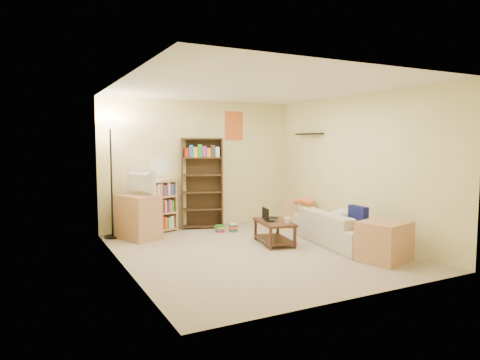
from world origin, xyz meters
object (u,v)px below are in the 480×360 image
object	(u,v)px
tall_bookshelf	(202,181)
floor_lamp	(111,144)
sofa	(339,228)
television	(137,182)
tv_stand	(138,217)
tabby_cat	(305,202)
short_bookshelf	(156,207)
desk_fan	(159,168)
side_table	(298,214)
laptop	(272,219)
mug	(288,221)
coffee_table	(274,230)
end_cabinet	(384,241)

from	to	relation	value
tall_bookshelf	floor_lamp	xyz separation A→B (m)	(-1.74, -0.08, 0.71)
sofa	television	world-z (taller)	television
tall_bookshelf	tv_stand	bearing A→B (deg)	-146.44
tabby_cat	tall_bookshelf	xyz separation A→B (m)	(-1.35, 1.53, 0.30)
short_bookshelf	sofa	bearing A→B (deg)	-58.79
tv_stand	desk_fan	size ratio (longest dim) A/B	1.70
desk_fan	side_table	distance (m)	2.85
television	tv_stand	bearing A→B (deg)	-0.00
laptop	mug	world-z (taller)	mug
sofa	tv_stand	size ratio (longest dim) A/B	2.57
laptop	tv_stand	bearing A→B (deg)	62.49
television	floor_lamp	size ratio (longest dim) A/B	0.36
mug	television	distance (m)	2.67
coffee_table	laptop	xyz separation A→B (m)	(0.02, 0.09, 0.16)
desk_fan	end_cabinet	world-z (taller)	desk_fan
coffee_table	laptop	bearing A→B (deg)	90.43
mug	short_bookshelf	bearing A→B (deg)	126.82
sofa	floor_lamp	xyz separation A→B (m)	(-3.23, 2.20, 1.37)
tv_stand	side_table	bearing A→B (deg)	-30.66
mug	floor_lamp	distance (m)	3.32
tv_stand	desk_fan	distance (m)	1.01
tabby_cat	end_cabinet	world-z (taller)	tabby_cat
sofa	tabby_cat	world-z (taller)	tabby_cat
tabby_cat	laptop	world-z (taller)	tabby_cat
tabby_cat	desk_fan	size ratio (longest dim) A/B	0.97
tv_stand	side_table	size ratio (longest dim) A/B	1.43
tabby_cat	coffee_table	distance (m)	0.92
tabby_cat	mug	size ratio (longest dim) A/B	3.12
tabby_cat	coffee_table	world-z (taller)	tabby_cat
television	floor_lamp	xyz separation A→B (m)	(-0.38, 0.30, 0.65)
sofa	tabby_cat	distance (m)	0.84
tabby_cat	laptop	bearing A→B (deg)	-167.73
tabby_cat	floor_lamp	size ratio (longest dim) A/B	0.21
laptop	short_bookshelf	world-z (taller)	short_bookshelf
side_table	tabby_cat	bearing A→B (deg)	-116.62
tv_stand	short_bookshelf	distance (m)	0.59
desk_fan	tall_bookshelf	bearing A→B (deg)	3.03
mug	side_table	bearing A→B (deg)	49.47
coffee_table	tall_bookshelf	distance (m)	1.99
laptop	end_cabinet	world-z (taller)	end_cabinet
tabby_cat	desk_fan	distance (m)	2.73
mug	tv_stand	size ratio (longest dim) A/B	0.18
tabby_cat	floor_lamp	xyz separation A→B (m)	(-3.09, 1.44, 1.02)
sofa	tv_stand	distance (m)	3.42
coffee_table	television	world-z (taller)	television
mug	end_cabinet	world-z (taller)	end_cabinet
tall_bookshelf	floor_lamp	bearing A→B (deg)	-159.64
tv_stand	tall_bookshelf	world-z (taller)	tall_bookshelf
coffee_table	end_cabinet	distance (m)	1.79
tabby_cat	tv_stand	distance (m)	2.95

